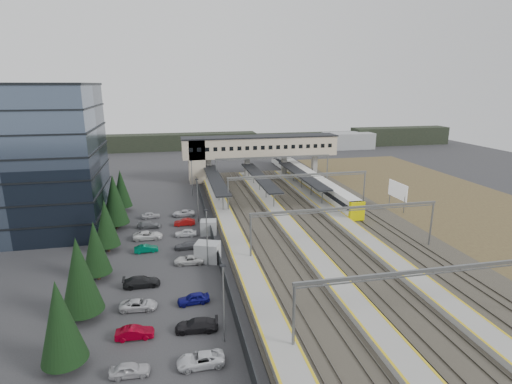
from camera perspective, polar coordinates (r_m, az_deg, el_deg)
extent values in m
plane|color=#2B2B2D|center=(64.32, -0.39, -6.83)|extent=(220.00, 220.00, 0.00)
cube|color=#3D4A5D|center=(75.39, -30.47, 3.84)|extent=(24.00, 18.00, 24.00)
cube|color=black|center=(77.23, -29.63, -2.40)|extent=(24.30, 18.30, 0.25)
cube|color=black|center=(76.38, -29.96, 0.06)|extent=(24.30, 18.30, 0.25)
cube|color=black|center=(75.69, -30.30, 2.57)|extent=(24.30, 18.30, 0.25)
cube|color=black|center=(75.14, -30.65, 5.12)|extent=(24.30, 18.30, 0.25)
cube|color=black|center=(74.74, -31.00, 7.70)|extent=(24.30, 18.30, 0.25)
cube|color=black|center=(74.50, -31.36, 10.30)|extent=(24.30, 18.30, 0.25)
cube|color=black|center=(74.42, -31.74, 12.99)|extent=(24.30, 18.30, 0.40)
cylinder|color=black|center=(41.27, -25.48, -21.18)|extent=(0.44, 0.44, 1.20)
cone|color=black|center=(39.06, -26.19, -16.22)|extent=(3.90, 3.90, 7.50)
cylinder|color=black|center=(47.82, -23.30, -15.61)|extent=(0.44, 0.44, 1.20)
cone|color=black|center=(45.78, -23.90, -10.73)|extent=(4.26, 4.26, 8.20)
cylinder|color=black|center=(55.63, -21.58, -10.95)|extent=(0.44, 0.44, 1.20)
cone|color=black|center=(54.14, -21.97, -7.32)|extent=(3.54, 3.54, 6.80)
cylinder|color=black|center=(63.76, -20.32, -7.45)|extent=(0.44, 0.44, 1.20)
cone|color=black|center=(62.43, -20.65, -4.13)|extent=(3.64, 3.64, 7.00)
cylinder|color=black|center=(73.04, -19.28, -4.48)|extent=(0.44, 0.44, 1.20)
cone|color=black|center=(71.68, -19.60, -0.98)|extent=(4.42, 4.42, 8.50)
cylinder|color=black|center=(82.48, -18.47, -2.19)|extent=(0.44, 0.44, 1.20)
cone|color=black|center=(81.43, -18.71, 0.50)|extent=(3.74, 3.74, 7.20)
imported|color=#B0AFB4|center=(38.71, -17.58, -23.03)|extent=(3.46, 1.52, 1.16)
imported|color=maroon|center=(42.99, -16.93, -18.68)|extent=(3.69, 1.36, 1.21)
imported|color=#BCBCC1|center=(47.51, -16.43, -15.20)|extent=(4.21, 2.23, 1.13)
imported|color=black|center=(52.12, -16.03, -12.20)|extent=(4.49, 1.89, 1.29)
imported|color=#01573D|center=(61.76, -15.42, -7.80)|extent=(3.53, 1.46, 1.14)
imported|color=silver|center=(66.65, -15.19, -5.99)|extent=(4.68, 2.25, 1.29)
imported|color=slate|center=(71.64, -14.99, -4.52)|extent=(4.21, 2.05, 1.18)
imported|color=#B3B2B8|center=(76.66, -14.82, -3.23)|extent=(3.44, 1.61, 1.14)
imported|color=silver|center=(38.47, -7.92, -22.65)|extent=(4.26, 2.02, 1.18)
imported|color=black|center=(42.76, -8.49, -18.29)|extent=(4.49, 2.19, 1.26)
imported|color=navy|center=(47.29, -8.93, -14.80)|extent=(3.74, 1.78, 1.23)
imported|color=silver|center=(56.75, -9.56, -9.54)|extent=(4.25, 2.19, 1.15)
imported|color=#4C4D53|center=(61.61, -9.80, -7.52)|extent=(3.86, 1.62, 1.11)
imported|color=silver|center=(66.52, -10.01, -5.75)|extent=(3.69, 1.77, 1.22)
imported|color=maroon|center=(71.51, -10.18, -4.26)|extent=(3.67, 1.34, 1.20)
imported|color=silver|center=(76.54, -10.33, -2.98)|extent=(4.24, 2.13, 1.15)
cylinder|color=slate|center=(39.20, -4.67, -15.72)|extent=(0.16, 0.16, 8.00)
cube|color=black|center=(37.31, -4.80, -10.43)|extent=(0.50, 0.25, 0.15)
cylinder|color=slate|center=(54.42, -7.02, -6.62)|extent=(0.16, 0.16, 8.00)
cube|color=black|center=(53.08, -7.15, -2.60)|extent=(0.50, 0.25, 0.15)
cylinder|color=slate|center=(71.42, -8.33, -1.34)|extent=(0.16, 0.16, 8.00)
cube|color=black|center=(70.40, -8.45, 1.79)|extent=(0.50, 0.25, 0.15)
cylinder|color=slate|center=(88.82, -9.13, 1.89)|extent=(0.16, 0.16, 8.00)
cube|color=black|center=(88.00, -9.24, 4.43)|extent=(0.50, 0.25, 0.15)
cube|color=#26282B|center=(67.72, -6.67, -4.88)|extent=(0.08, 90.00, 2.00)
cube|color=#939698|center=(56.90, -6.92, -8.50)|extent=(3.91, 3.41, 2.72)
cube|color=#939698|center=(66.67, -6.80, -5.04)|extent=(2.86, 2.48, 2.38)
cube|color=#322D28|center=(71.92, 8.23, -4.48)|extent=(34.00, 90.00, 0.20)
cube|color=#59544C|center=(68.67, -1.83, -5.13)|extent=(0.08, 90.00, 0.14)
cube|color=#59544C|center=(68.92, -0.65, -5.05)|extent=(0.08, 90.00, 0.14)
cube|color=#59544C|center=(69.44, 1.43, -4.89)|extent=(0.08, 90.00, 0.14)
cube|color=#59544C|center=(69.77, 2.59, -4.81)|extent=(0.08, 90.00, 0.14)
cube|color=#59544C|center=(71.00, 6.16, -4.52)|extent=(0.08, 90.00, 0.14)
cube|color=#59544C|center=(71.44, 7.26, -4.43)|extent=(0.08, 90.00, 0.14)
cube|color=#59544C|center=(72.30, 9.19, -4.27)|extent=(0.08, 90.00, 0.14)
cube|color=#59544C|center=(72.81, 10.25, -4.18)|extent=(0.08, 90.00, 0.14)
cube|color=#59544C|center=(74.60, 13.50, -3.88)|extent=(0.08, 90.00, 0.14)
cube|color=#59544C|center=(75.22, 14.50, -3.79)|extent=(0.08, 90.00, 0.14)
cube|color=#59544C|center=(76.37, 16.22, -3.63)|extent=(0.08, 90.00, 0.14)
cube|color=#59544C|center=(77.04, 17.17, -3.54)|extent=(0.08, 90.00, 0.14)
cube|color=#999994|center=(68.28, -3.72, -5.13)|extent=(3.20, 82.00, 0.90)
cube|color=gold|center=(67.94, -4.94, -4.84)|extent=(0.25, 82.00, 0.02)
cube|color=gold|center=(68.33, -2.52, -4.68)|extent=(0.25, 82.00, 0.02)
cube|color=#999994|center=(70.29, 4.39, -4.53)|extent=(3.20, 82.00, 0.90)
cube|color=gold|center=(69.76, 3.25, -4.27)|extent=(0.25, 82.00, 0.02)
cube|color=gold|center=(70.55, 5.53, -4.09)|extent=(0.25, 82.00, 0.02)
cube|color=#999994|center=(73.62, 11.90, -3.90)|extent=(3.20, 82.00, 0.90)
cube|color=gold|center=(72.92, 10.88, -3.66)|extent=(0.25, 82.00, 0.02)
cube|color=gold|center=(74.06, 12.95, -3.48)|extent=(0.25, 82.00, 0.02)
cube|color=black|center=(88.21, -5.85, 1.92)|extent=(3.00, 30.00, 0.25)
cube|color=slate|center=(88.25, -5.85, 1.82)|extent=(3.10, 30.00, 0.12)
cylinder|color=slate|center=(76.13, -4.74, -1.44)|extent=(0.20, 0.20, 3.10)
cylinder|color=slate|center=(82.34, -5.32, -0.18)|extent=(0.20, 0.20, 3.10)
cylinder|color=slate|center=(88.59, -5.82, 0.91)|extent=(0.20, 0.20, 3.10)
cylinder|color=slate|center=(94.87, -6.26, 1.85)|extent=(0.20, 0.20, 3.10)
cylinder|color=slate|center=(101.19, -6.64, 2.68)|extent=(0.20, 0.20, 3.10)
cube|color=black|center=(89.78, 0.51, 2.23)|extent=(3.00, 30.00, 0.25)
cube|color=slate|center=(89.82, 0.51, 2.14)|extent=(3.10, 30.00, 0.12)
cylinder|color=slate|center=(77.95, 2.57, -1.01)|extent=(0.20, 0.20, 3.10)
cylinder|color=slate|center=(84.02, 1.46, 0.20)|extent=(0.20, 0.20, 3.10)
cylinder|color=slate|center=(90.15, 0.51, 1.24)|extent=(0.20, 0.20, 3.10)
cylinder|color=slate|center=(96.34, -0.33, 2.15)|extent=(0.20, 0.20, 3.10)
cylinder|color=slate|center=(102.56, -1.07, 2.95)|extent=(0.20, 0.20, 3.10)
cube|color=black|center=(92.41, 6.58, 2.50)|extent=(3.00, 30.00, 0.25)
cube|color=slate|center=(92.45, 6.58, 2.41)|extent=(3.10, 30.00, 0.12)
cylinder|color=slate|center=(80.96, 9.44, -0.59)|extent=(0.20, 0.20, 3.10)
cylinder|color=slate|center=(86.82, 7.90, 0.55)|extent=(0.20, 0.20, 3.10)
cylinder|color=slate|center=(92.77, 6.55, 1.54)|extent=(0.20, 0.20, 3.10)
cylinder|color=slate|center=(98.79, 5.36, 2.41)|extent=(0.20, 0.20, 3.10)
cylinder|color=slate|center=(104.87, 4.31, 3.18)|extent=(0.20, 0.20, 3.10)
cube|color=beige|center=(104.08, 0.61, 6.55)|extent=(40.00, 6.00, 5.00)
cube|color=black|center=(103.73, 0.62, 7.94)|extent=(40.40, 6.40, 0.30)
cube|color=beige|center=(102.31, -8.48, 4.53)|extent=(4.00, 6.00, 11.00)
cube|color=black|center=(98.73, -9.30, 5.94)|extent=(1.00, 0.06, 1.00)
cube|color=black|center=(98.84, -8.14, 5.99)|extent=(1.00, 0.06, 1.00)
cube|color=black|center=(98.99, -6.98, 6.05)|extent=(1.00, 0.06, 1.00)
cube|color=black|center=(99.18, -5.82, 6.10)|extent=(1.00, 0.06, 1.00)
cube|color=black|center=(99.42, -4.67, 6.15)|extent=(1.00, 0.06, 1.00)
cube|color=black|center=(99.69, -3.53, 6.19)|extent=(1.00, 0.06, 1.00)
cube|color=black|center=(100.00, -2.39, 6.24)|extent=(1.00, 0.06, 1.00)
cube|color=black|center=(100.34, -1.25, 6.28)|extent=(1.00, 0.06, 1.00)
cube|color=black|center=(100.73, -0.13, 6.32)|extent=(1.00, 0.06, 1.00)
cube|color=black|center=(101.16, 0.99, 6.35)|extent=(1.00, 0.06, 1.00)
cube|color=black|center=(101.62, 2.09, 6.38)|extent=(1.00, 0.06, 1.00)
cube|color=black|center=(102.12, 3.19, 6.41)|extent=(1.00, 0.06, 1.00)
cube|color=black|center=(102.66, 4.27, 6.44)|extent=(1.00, 0.06, 1.00)
cube|color=black|center=(103.23, 5.35, 6.47)|extent=(1.00, 0.06, 1.00)
cube|color=black|center=(103.84, 6.41, 6.49)|extent=(1.00, 0.06, 1.00)
cube|color=black|center=(104.48, 7.46, 6.51)|extent=(1.00, 0.06, 1.00)
cube|color=black|center=(105.16, 8.49, 6.52)|extent=(1.00, 0.06, 1.00)
cube|color=black|center=(105.87, 9.51, 6.54)|extent=(1.00, 0.06, 1.00)
cube|color=black|center=(106.61, 10.52, 6.55)|extent=(1.00, 0.06, 1.00)
cube|color=#999994|center=(102.89, -7.59, 3.20)|extent=(1.20, 1.60, 6.00)
cube|color=#999994|center=(103.01, -6.76, 3.24)|extent=(1.20, 1.60, 6.00)
cube|color=#999994|center=(104.35, -1.28, 3.50)|extent=(1.20, 1.60, 6.00)
cube|color=#999994|center=(106.63, 4.02, 3.72)|extent=(1.20, 1.60, 6.00)
cube|color=#999994|center=(109.24, 8.32, 3.87)|extent=(1.20, 1.60, 6.00)
cylinder|color=slate|center=(38.06, 5.41, -17.65)|extent=(0.28, 0.28, 7.00)
cube|color=slate|center=(42.33, 24.25, -10.07)|extent=(28.40, 0.25, 0.35)
cube|color=slate|center=(42.49, 24.19, -10.56)|extent=(28.40, 0.12, 0.12)
cylinder|color=slate|center=(55.37, -0.76, -6.66)|extent=(0.28, 0.28, 7.00)
cylinder|color=slate|center=(66.39, 23.74, -4.24)|extent=(0.28, 0.28, 7.00)
cube|color=slate|center=(58.39, 12.84, -2.25)|extent=(28.40, 0.25, 0.35)
cube|color=slate|center=(58.50, 12.81, -2.62)|extent=(28.40, 0.12, 0.12)
cylinder|color=slate|center=(75.95, -4.01, -0.60)|extent=(0.28, 0.28, 7.00)
cylinder|color=slate|center=(84.32, 15.18, 0.49)|extent=(0.28, 0.28, 7.00)
cube|color=slate|center=(78.18, 6.17, 2.45)|extent=(28.40, 0.25, 0.35)
cube|color=slate|center=(78.27, 6.16, 2.16)|extent=(28.40, 0.12, 0.12)
cylinder|color=slate|center=(95.21, -5.71, 2.60)|extent=(0.28, 0.28, 7.00)
cylinder|color=slate|center=(102.02, 10.14, 3.28)|extent=(0.28, 0.28, 7.00)
cube|color=slate|center=(97.00, 2.51, 5.00)|extent=(28.40, 0.25, 0.35)
cube|color=slate|center=(97.07, 2.51, 4.77)|extent=(28.40, 0.12, 0.12)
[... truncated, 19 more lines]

